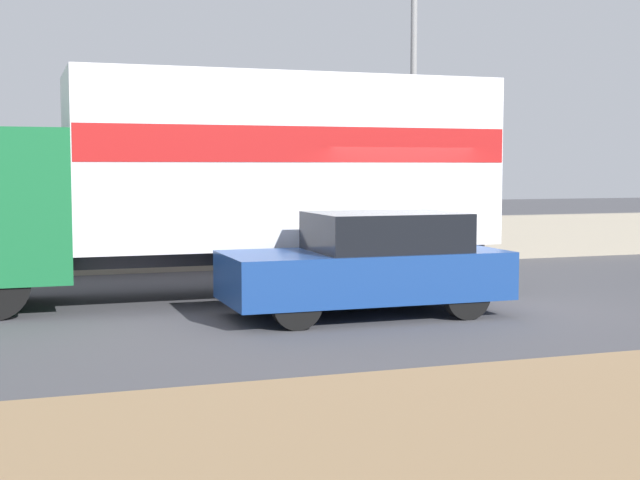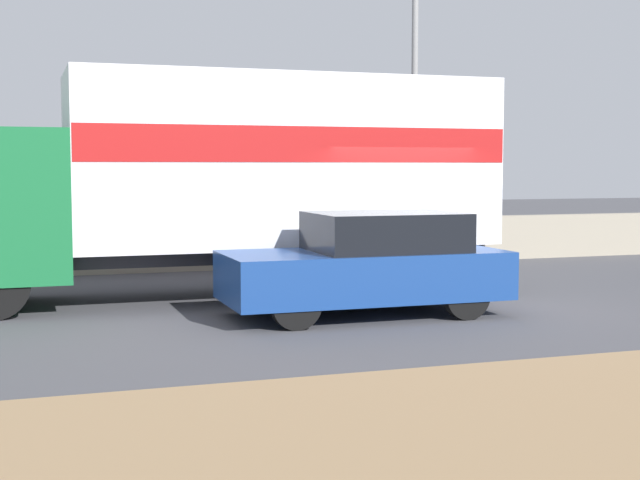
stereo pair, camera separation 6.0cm
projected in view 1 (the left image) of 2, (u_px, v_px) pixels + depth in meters
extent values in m
plane|color=#47474C|center=(425.00, 307.00, 13.85)|extent=(80.00, 80.00, 0.00)
cube|color=#A39984|center=(304.00, 243.00, 19.56)|extent=(60.00, 0.35, 1.02)
cylinder|color=gray|center=(413.00, 114.00, 19.37)|extent=(0.14, 0.14, 6.67)
cube|color=#2D2D33|center=(282.00, 251.00, 15.17)|extent=(7.03, 1.37, 0.25)
cube|color=white|center=(282.00, 162.00, 15.04)|extent=(7.03, 2.49, 2.80)
cube|color=red|center=(282.00, 146.00, 15.02)|extent=(7.00, 2.51, 0.56)
cylinder|color=black|center=(412.00, 267.00, 14.80)|extent=(1.04, 0.28, 1.04)
cylinder|color=black|center=(364.00, 255.00, 16.82)|extent=(1.04, 0.28, 1.04)
cylinder|color=black|center=(332.00, 270.00, 14.34)|extent=(1.04, 0.28, 1.04)
cylinder|color=black|center=(293.00, 257.00, 16.37)|extent=(1.04, 0.28, 1.04)
cube|color=navy|center=(364.00, 275.00, 13.02)|extent=(4.12, 1.75, 0.69)
cube|color=black|center=(385.00, 232.00, 13.08)|extent=(2.14, 1.61, 0.56)
cylinder|color=black|center=(296.00, 304.00, 11.92)|extent=(0.69, 0.20, 0.69)
cylinder|color=black|center=(266.00, 290.00, 13.34)|extent=(0.69, 0.20, 0.69)
cylinder|color=black|center=(466.00, 295.00, 12.74)|extent=(0.69, 0.20, 0.69)
cylinder|color=black|center=(421.00, 283.00, 14.17)|extent=(0.69, 0.20, 0.69)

